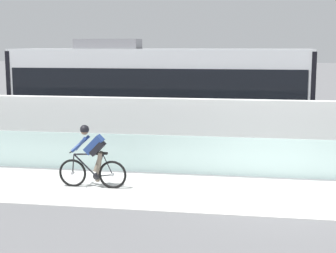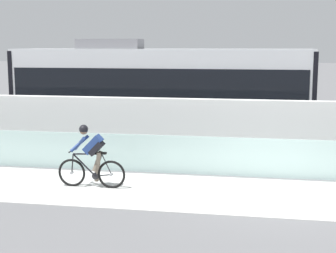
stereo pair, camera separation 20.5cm
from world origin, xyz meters
The scene contains 8 objects.
ground_plane centered at (0.00, 0.00, 0.00)m, with size 200.00×200.00×0.00m, color slate.
bike_path_deck centered at (0.00, 0.00, 0.01)m, with size 32.00×3.20×0.01m, color silver.
glass_parapet centered at (0.00, 1.85, 0.54)m, with size 32.00×0.05×1.08m, color silver.
concrete_barrier_wall centered at (0.00, 3.65, 0.97)m, with size 32.00×0.36×1.94m, color white.
tram_rail_near centered at (0.00, 6.13, 0.00)m, with size 32.00×0.08×0.01m, color #595654.
tram_rail_far centered at (0.00, 7.57, 0.00)m, with size 32.00×0.08×0.01m, color #595654.
tram centered at (-4.14, 6.85, 1.89)m, with size 11.06×2.54×3.81m.
cyclist_on_bike centered at (-4.59, 0.00, 0.78)m, with size 1.77×0.58×1.61m.
Camera 1 is at (-0.59, -12.21, 3.57)m, focal length 55.25 mm.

